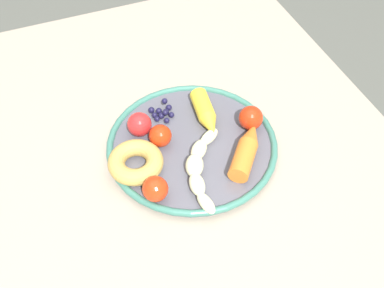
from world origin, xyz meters
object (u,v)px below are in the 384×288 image
carrot_orange (247,149)px  blueberry_pile (162,112)px  dining_table (185,199)px  tomato_far (251,118)px  tomato_near (160,136)px  tomato_mid (139,124)px  tomato_extra (155,189)px  plate (192,145)px  carrot_yellow (206,114)px  donut (136,162)px  banana (199,167)px

carrot_orange → blueberry_pile: carrot_orange is taller
dining_table → tomato_far: tomato_far is taller
tomato_near → tomato_mid: size_ratio=0.92×
carrot_orange → tomato_extra: bearing=-82.1°
plate → tomato_extra: tomato_extra is taller
carrot_yellow → tomato_far: tomato_far is taller
carrot_yellow → tomato_extra: tomato_extra is taller
carrot_orange → tomato_mid: tomato_mid is taller
blueberry_pile → tomato_near: tomato_near is taller
tomato_extra → carrot_yellow: bearing=132.2°
donut → tomato_extra: bearing=9.4°
donut → carrot_yellow: bearing=111.3°
carrot_orange → tomato_near: 0.15m
banana → tomato_near: size_ratio=4.22×
tomato_extra → tomato_mid: bearing=172.2°
plate → tomato_far: size_ratio=6.86×
tomato_near → plate: bearing=66.8°
tomato_near → tomato_far: 0.16m
dining_table → donut: bearing=-105.4°
carrot_orange → carrot_yellow: size_ratio=1.05×
donut → tomato_mid: (-0.07, 0.03, 0.01)m
carrot_orange → tomato_extra: (0.02, -0.17, 0.00)m
banana → tomato_near: tomato_near is taller
carrot_orange → blueberry_pile: 0.18m
dining_table → tomato_extra: bearing=-54.9°
dining_table → tomato_extra: (0.05, -0.07, 0.13)m
blueberry_pile → tomato_extra: tomato_extra is taller
tomato_near → tomato_far: size_ratio=0.92×
carrot_orange → tomato_mid: bearing=-127.8°
plate → donut: donut is taller
carrot_orange → blueberry_pile: (-0.15, -0.10, -0.01)m
blueberry_pile → tomato_near: bearing=-21.1°
dining_table → tomato_far: size_ratio=23.41×
blueberry_pile → tomato_near: size_ratio=1.28×
blueberry_pile → banana: bearing=5.3°
blueberry_pile → tomato_mid: size_ratio=1.17×
banana → tomato_mid: bearing=-151.7°
blueberry_pile → tomato_far: (0.09, 0.14, 0.01)m
carrot_orange → tomato_far: 0.07m
plate → tomato_extra: (0.08, -0.09, 0.02)m
tomato_far → plate: bearing=-89.7°
blueberry_pile → tomato_extra: 0.18m
banana → blueberry_pile: (-0.15, -0.01, -0.01)m
banana → carrot_orange: bearing=91.4°
dining_table → plate: 0.11m
banana → carrot_yellow: (-0.11, 0.06, 0.00)m
tomato_mid → tomato_far: bearing=72.8°
blueberry_pile → tomato_extra: (0.17, -0.07, 0.01)m
dining_table → plate: size_ratio=3.41×
blueberry_pile → carrot_yellow: bearing=58.6°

